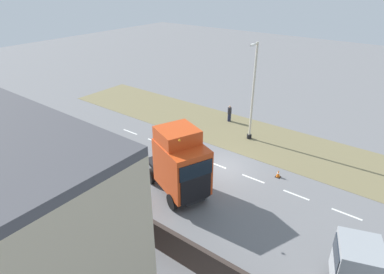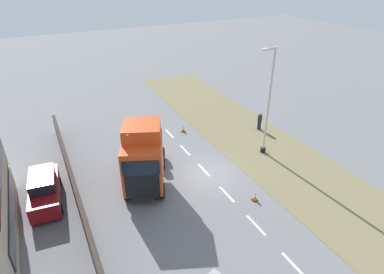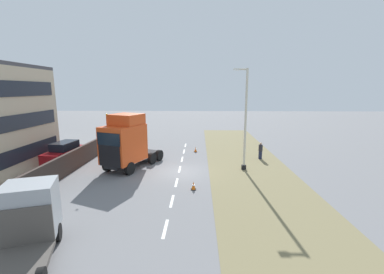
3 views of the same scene
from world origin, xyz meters
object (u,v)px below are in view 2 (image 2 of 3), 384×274
(traffic_cone_lead, at_px, (255,197))
(parked_car, at_px, (44,189))
(traffic_cone_trailing, at_px, (183,129))
(lorry_cab, at_px, (144,159))
(pedestrian, at_px, (260,121))
(lamp_post, at_px, (268,109))

(traffic_cone_lead, bearing_deg, parked_car, -26.27)
(parked_car, xyz_separation_m, traffic_cone_trailing, (-12.00, -4.82, -0.71))
(lorry_cab, bearing_deg, pedestrian, -140.99)
(traffic_cone_lead, bearing_deg, pedestrian, -128.68)
(lorry_cab, relative_size, traffic_cone_lead, 11.30)
(lorry_cab, xyz_separation_m, pedestrian, (-12.28, -3.62, -1.56))
(lamp_post, xyz_separation_m, traffic_cone_lead, (4.18, 4.61, -3.57))
(parked_car, xyz_separation_m, lamp_post, (-16.19, 1.32, 2.86))
(parked_car, distance_m, pedestrian, 18.55)
(parked_car, bearing_deg, lamp_post, -179.27)
(parked_car, bearing_deg, pedestrian, -168.11)
(pedestrian, distance_m, traffic_cone_trailing, 7.00)
(lorry_cab, bearing_deg, traffic_cone_trailing, -110.12)
(lorry_cab, distance_m, traffic_cone_lead, 7.62)
(parked_car, distance_m, lamp_post, 16.49)
(lamp_post, bearing_deg, traffic_cone_lead, 47.78)
(lamp_post, height_order, traffic_cone_lead, lamp_post)
(lorry_cab, relative_size, traffic_cone_trailing, 11.30)
(parked_car, relative_size, pedestrian, 2.83)
(traffic_cone_lead, height_order, traffic_cone_trailing, same)
(lorry_cab, xyz_separation_m, traffic_cone_lead, (-5.86, 4.41, -2.09))
(parked_car, xyz_separation_m, traffic_cone_lead, (-12.01, 5.93, -0.71))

